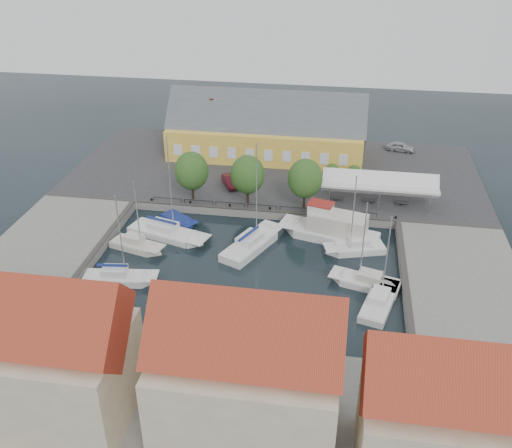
{
  "coord_description": "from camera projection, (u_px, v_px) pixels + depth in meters",
  "views": [
    {
      "loc": [
        9.0,
        -50.3,
        33.5
      ],
      "look_at": [
        0.0,
        6.0,
        1.5
      ],
      "focal_mm": 40.0,
      "sensor_mm": 36.0,
      "label": 1
    }
  ],
  "objects": [
    {
      "name": "warehouse",
      "position": [
        263.0,
        132.0,
        83.56
      ],
      "size": [
        28.56,
        14.0,
        9.55
      ],
      "color": "gold",
      "rests_on": "north_quay"
    },
    {
      "name": "south_bank",
      "position": [
        199.0,
        410.0,
        42.62
      ],
      "size": [
        56.0,
        14.0,
        1.0
      ],
      "primitive_type": "cube",
      "color": "slate",
      "rests_on": "ground"
    },
    {
      "name": "trawler",
      "position": [
        332.0,
        231.0,
        65.04
      ],
      "size": [
        11.95,
        6.13,
        5.0
      ],
      "color": "silver",
      "rests_on": "ground"
    },
    {
      "name": "west_boat_b",
      "position": [
        136.0,
        247.0,
        63.43
      ],
      "size": [
        6.61,
        3.75,
        8.96
      ],
      "color": "beige",
      "rests_on": "ground"
    },
    {
      "name": "east_boat_a",
      "position": [
        356.0,
        249.0,
        62.9
      ],
      "size": [
        7.06,
        4.09,
        9.84
      ],
      "color": "silver",
      "rests_on": "ground"
    },
    {
      "name": "ground",
      "position": [
        247.0,
        263.0,
        60.95
      ],
      "size": [
        140.0,
        140.0,
        0.0
      ],
      "primitive_type": "plane",
      "color": "black",
      "rests_on": "ground"
    },
    {
      "name": "car_red",
      "position": [
        230.0,
        181.0,
        75.15
      ],
      "size": [
        3.1,
        4.3,
        1.35
      ],
      "primitive_type": "imported",
      "rotation": [
        0.0,
        0.0,
        0.46
      ],
      "color": "#5B141F",
      "rests_on": "north_quay"
    },
    {
      "name": "west_quay",
      "position": [
        45.0,
        252.0,
        62.01
      ],
      "size": [
        12.0,
        24.0,
        1.0
      ],
      "primitive_type": "cube",
      "color": "slate",
      "rests_on": "ground"
    },
    {
      "name": "north_quay",
      "position": [
        275.0,
        172.0,
        80.51
      ],
      "size": [
        56.0,
        26.0,
        1.0
      ],
      "primitive_type": "cube",
      "color": "#2D2D30",
      "rests_on": "ground"
    },
    {
      "name": "west_boat_d",
      "position": [
        119.0,
        279.0,
        57.89
      ],
      "size": [
        7.88,
        3.22,
        10.38
      ],
      "color": "silver",
      "rests_on": "ground"
    },
    {
      "name": "west_boat_a",
      "position": [
        167.0,
        234.0,
        65.84
      ],
      "size": [
        10.22,
        5.51,
        12.99
      ],
      "color": "silver",
      "rests_on": "ground"
    },
    {
      "name": "quay_trees",
      "position": [
        248.0,
        175.0,
        69.17
      ],
      "size": [
        18.2,
        4.2,
        6.3
      ],
      "color": "black",
      "rests_on": "north_quay"
    },
    {
      "name": "center_sailboat",
      "position": [
        252.0,
        245.0,
        63.5
      ],
      "size": [
        6.37,
        9.58,
        12.85
      ],
      "color": "silver",
      "rests_on": "ground"
    },
    {
      "name": "east_quay",
      "position": [
        464.0,
        289.0,
        55.95
      ],
      "size": [
        12.0,
        24.0,
        1.0
      ],
      "primitive_type": "cube",
      "color": "slate",
      "rests_on": "ground"
    },
    {
      "name": "townhouses",
      "position": [
        215.0,
        382.0,
        37.82
      ],
      "size": [
        36.3,
        8.5,
        12.0
      ],
      "color": "beige",
      "rests_on": "south_bank"
    },
    {
      "name": "east_boat_c",
      "position": [
        379.0,
        303.0,
        54.49
      ],
      "size": [
        4.29,
        7.86,
        9.85
      ],
      "color": "silver",
      "rests_on": "ground"
    },
    {
      "name": "tent_canopy",
      "position": [
        380.0,
        184.0,
        69.7
      ],
      "size": [
        14.0,
        4.0,
        2.83
      ],
      "color": "white",
      "rests_on": "north_quay"
    },
    {
      "name": "quay_edge_fittings",
      "position": [
        254.0,
        233.0,
        64.51
      ],
      "size": [
        56.0,
        24.72,
        0.4
      ],
      "color": "#383533",
      "rests_on": "north_quay"
    },
    {
      "name": "car_silver",
      "position": [
        400.0,
        147.0,
        85.7
      ],
      "size": [
        4.37,
        2.46,
        1.4
      ],
      "primitive_type": "imported",
      "rotation": [
        0.0,
        0.0,
        1.37
      ],
      "color": "#ABAEB3",
      "rests_on": "north_quay"
    },
    {
      "name": "east_boat_b",
      "position": [
        366.0,
        284.0,
        57.22
      ],
      "size": [
        7.37,
        4.14,
        9.88
      ],
      "color": "silver",
      "rests_on": "ground"
    },
    {
      "name": "launch_nw",
      "position": [
        179.0,
        221.0,
        68.97
      ],
      "size": [
        5.25,
        4.49,
        0.88
      ],
      "color": "navy",
      "rests_on": "ground"
    },
    {
      "name": "launch_sw",
      "position": [
        91.0,
        315.0,
        53.09
      ],
      "size": [
        5.79,
        3.83,
        0.98
      ],
      "color": "silver",
      "rests_on": "ground"
    }
  ]
}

